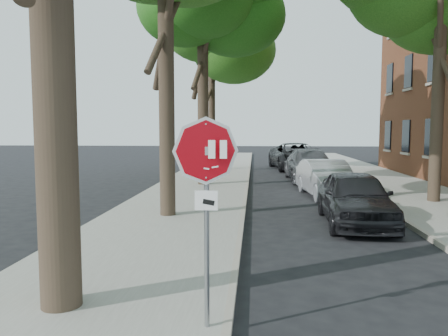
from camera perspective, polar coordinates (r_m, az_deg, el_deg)
The scene contains 11 objects.
sidewalk_left at distance 17.58m, azimuth -3.80°, elevation -3.11°, with size 4.00×55.00×0.12m, color gray.
sidewalk_right at distance 18.46m, azimuth 23.39°, elevation -3.13°, with size 4.00×55.00×0.12m, color gray.
curb_left at distance 17.42m, azimuth 2.91°, elevation -3.16°, with size 0.12×55.00×0.13m, color #9E9384.
curb_right at distance 17.88m, azimuth 17.17°, elevation -3.17°, with size 0.12×55.00×0.13m, color #9E9384.
stop_sign at distance 5.28m, azimuth -2.32°, elevation -1.78°, with size 0.76×0.34×2.61m.
tree_mid_b at distance 20.23m, azimuth -2.84°, elevation 20.68°, with size 5.88×5.46×10.36m.
tree_far at distance 26.87m, azimuth -1.64°, elevation 15.08°, with size 5.29×4.91×9.33m.
car_a at distance 12.33m, azimuth 16.76°, elevation -3.73°, with size 1.72×4.26×1.45m, color black.
car_b at distance 17.01m, azimuth 13.21°, elevation -1.35°, with size 1.48×4.23×1.40m, color #B0B1B8.
car_c at distance 22.01m, azimuth 11.12°, elevation 0.35°, with size 2.17×5.34×1.55m, color #47474C.
car_d at distance 27.93m, azimuth 9.41°, elevation 1.51°, with size 2.78×6.04×1.68m, color black.
Camera 1 is at (-0.12, -5.23, 2.59)m, focal length 35.00 mm.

